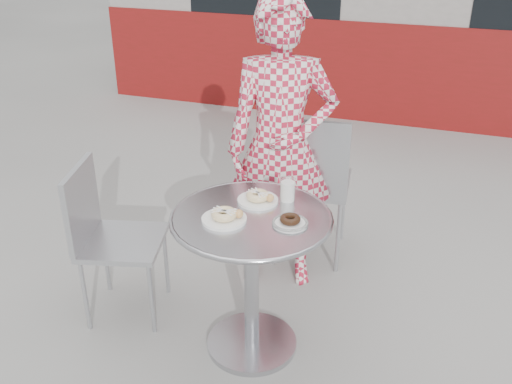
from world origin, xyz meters
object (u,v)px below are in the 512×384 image
(chair_left, at_px, (124,269))
(plate_checker, at_px, (290,222))
(bistro_table, at_px, (252,250))
(plate_far, at_px, (258,198))
(milk_cup, at_px, (288,190))
(seated_person, at_px, (281,148))
(plate_near, at_px, (225,216))
(chair_far, at_px, (310,211))

(chair_left, distance_m, plate_checker, 1.05)
(bistro_table, height_order, plate_far, plate_far)
(bistro_table, height_order, milk_cup, milk_cup)
(plate_far, relative_size, plate_checker, 1.21)
(seated_person, bearing_deg, plate_near, -108.84)
(chair_left, distance_m, plate_far, 0.89)
(plate_near, bearing_deg, plate_far, 70.09)
(chair_far, bearing_deg, bistro_table, 80.28)
(chair_far, xyz_separation_m, seated_person, (-0.10, -0.30, 0.52))
(milk_cup, bearing_deg, plate_checker, -70.39)
(plate_near, xyz_separation_m, milk_cup, (0.20, 0.28, 0.03))
(plate_far, xyz_separation_m, plate_near, (-0.08, -0.22, 0.00))
(chair_far, relative_size, milk_cup, 8.42)
(seated_person, distance_m, milk_cup, 0.48)
(chair_far, bearing_deg, seated_person, 63.55)
(plate_far, distance_m, milk_cup, 0.14)
(bistro_table, xyz_separation_m, seated_person, (-0.06, 0.65, 0.25))
(bistro_table, relative_size, plate_near, 3.74)
(chair_far, distance_m, plate_far, 0.94)
(seated_person, xyz_separation_m, plate_near, (-0.03, -0.73, -0.05))
(bistro_table, distance_m, plate_far, 0.25)
(chair_far, distance_m, seated_person, 0.61)
(chair_left, relative_size, plate_far, 4.42)
(milk_cup, bearing_deg, plate_far, -154.68)
(chair_far, xyz_separation_m, plate_checker, (0.14, -0.96, 0.47))
(plate_far, xyz_separation_m, plate_checker, (0.20, -0.16, -0.01))
(seated_person, height_order, milk_cup, seated_person)
(seated_person, bearing_deg, chair_left, -154.70)
(bistro_table, relative_size, chair_far, 0.78)
(chair_left, height_order, plate_near, chair_left)
(milk_cup, bearing_deg, bistro_table, -118.55)
(bistro_table, distance_m, chair_far, 0.98)
(plate_far, height_order, milk_cup, milk_cup)
(plate_near, bearing_deg, milk_cup, 53.85)
(plate_checker, distance_m, milk_cup, 0.23)
(chair_far, relative_size, plate_checker, 6.03)
(bistro_table, relative_size, plate_checker, 4.72)
(plate_near, bearing_deg, chair_left, 168.95)
(seated_person, bearing_deg, plate_checker, -85.83)
(plate_checker, bearing_deg, plate_near, -167.40)
(plate_checker, bearing_deg, chair_far, 98.48)
(milk_cup, bearing_deg, plate_near, -126.15)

